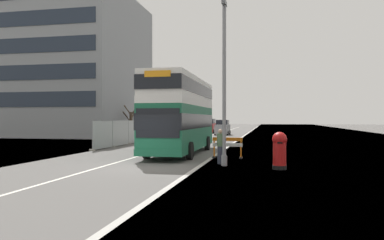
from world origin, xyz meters
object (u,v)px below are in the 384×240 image
Objects in this scene: red_pillar_postbox at (280,149)px; car_receding_far at (209,126)px; car_oncoming_near at (187,129)px; car_receding_mid at (223,128)px; double_decker_bus at (181,114)px; roadworks_barrier at (227,145)px; pedestrian_at_kerb at (220,146)px; lamppost_foreground at (224,88)px.

red_pillar_postbox is 42.60m from car_receding_far.
car_oncoming_near reaches higher than car_receding_mid.
double_decker_bus is 6.42× the size of roadworks_barrier.
pedestrian_at_kerb is at bearing -83.21° from car_receding_mid.
red_pillar_postbox is at bearing -56.63° from roadworks_barrier.
lamppost_foreground reaches higher than roadworks_barrier.
red_pillar_postbox is 35.50m from car_receding_mid.
pedestrian_at_kerb is at bearing -73.81° from car_oncoming_near.
pedestrian_at_kerb is (6.91, -23.82, -0.20)m from car_oncoming_near.
car_receding_far is at bearing 100.61° from roadworks_barrier.
lamppost_foreground is at bearing -82.87° from car_receding_mid.
double_decker_bus is 28.44m from car_receding_mid.
car_receding_far reaches higher than roadworks_barrier.
pedestrian_at_kerb is (3.97, -33.35, -0.12)m from car_receding_mid.
car_receding_mid is (2.94, 9.54, -0.08)m from car_oncoming_near.
lamppost_foreground is 25.68m from car_oncoming_near.
roadworks_barrier is 30.81m from car_receding_mid.
double_decker_bus is 6.15m from pedestrian_at_kerb.
car_oncoming_near is at bearing 106.19° from pedestrian_at_kerb.
lamppost_foreground is 4.57× the size of roadworks_barrier.
red_pillar_postbox reaches higher than roadworks_barrier.
car_oncoming_near is (-7.20, 24.51, -2.67)m from lamppost_foreground.
red_pillar_postbox is 0.40× the size of car_receding_mid.
car_receding_mid is 33.59m from pedestrian_at_kerb.
car_receding_mid is 7.25m from car_receding_far.
lamppost_foreground is at bearing -79.98° from car_receding_far.
car_receding_far is (-3.72, 35.01, -1.53)m from double_decker_bus.
pedestrian_at_kerb reaches higher than roadworks_barrier.
roadworks_barrier is 37.82m from car_receding_far.
lamppost_foreground is 4.61m from roadworks_barrier.
pedestrian_at_kerb is at bearing -91.16° from roadworks_barrier.
lamppost_foreground is at bearing -73.64° from car_oncoming_near.
roadworks_barrier is at bearing 123.37° from red_pillar_postbox.
car_oncoming_near is at bearing 108.35° from roadworks_barrier.
car_receding_mid is 2.41× the size of pedestrian_at_kerb.
car_receding_mid reaches higher than pedestrian_at_kerb.
lamppost_foreground reaches higher than red_pillar_postbox.
car_receding_mid is 0.92× the size of car_receding_far.
pedestrian_at_kerb is at bearing -57.33° from double_decker_bus.
roadworks_barrier is 2.81m from pedestrian_at_kerb.
car_oncoming_near is at bearing -90.03° from car_receding_far.
red_pillar_postbox is at bearing -76.72° from car_receding_far.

